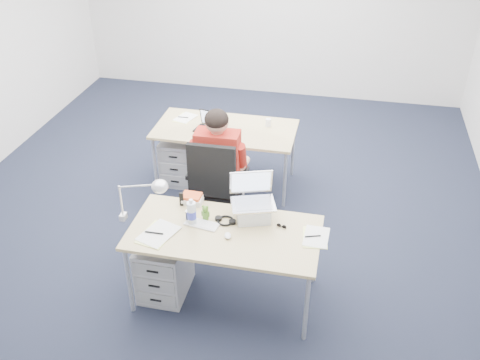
% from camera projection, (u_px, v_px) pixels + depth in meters
% --- Properties ---
extents(floor, '(7.00, 7.00, 0.00)m').
position_uv_depth(floor, '(217.00, 214.00, 5.91)').
color(floor, black).
rests_on(floor, ground).
extents(room, '(6.02, 7.02, 2.80)m').
position_uv_depth(room, '(212.00, 65.00, 4.99)').
color(room, silver).
rests_on(room, ground).
extents(desk_near, '(1.60, 0.80, 0.73)m').
position_uv_depth(desk_near, '(224.00, 236.00, 4.48)').
color(desk_near, tan).
rests_on(desk_near, ground).
extents(desk_far, '(1.60, 0.80, 0.73)m').
position_uv_depth(desk_far, '(225.00, 132.00, 6.09)').
color(desk_far, tan).
rests_on(desk_far, ground).
extents(office_chair, '(0.73, 0.73, 1.13)m').
position_uv_depth(office_chair, '(218.00, 206.00, 5.48)').
color(office_chair, black).
rests_on(office_chair, ground).
extents(seated_person, '(0.43, 0.75, 1.37)m').
position_uv_depth(seated_person, '(221.00, 166.00, 5.45)').
color(seated_person, '#AB2318').
rests_on(seated_person, ground).
extents(drawer_pedestal_near, '(0.40, 0.50, 0.55)m').
position_uv_depth(drawer_pedestal_near, '(164.00, 267.00, 4.76)').
color(drawer_pedestal_near, '#ACAEB2').
rests_on(drawer_pedestal_near, ground).
extents(drawer_pedestal_far, '(0.40, 0.50, 0.55)m').
position_uv_depth(drawer_pedestal_far, '(181.00, 159.00, 6.38)').
color(drawer_pedestal_far, '#ACAEB2').
rests_on(drawer_pedestal_far, ground).
extents(silver_laptop, '(0.44, 0.39, 0.39)m').
position_uv_depth(silver_laptop, '(253.00, 199.00, 4.51)').
color(silver_laptop, silver).
rests_on(silver_laptop, desk_near).
extents(wireless_keyboard, '(0.31, 0.17, 0.01)m').
position_uv_depth(wireless_keyboard, '(202.00, 224.00, 4.53)').
color(wireless_keyboard, white).
rests_on(wireless_keyboard, desk_near).
extents(computer_mouse, '(0.08, 0.10, 0.03)m').
position_uv_depth(computer_mouse, '(228.00, 236.00, 4.39)').
color(computer_mouse, white).
rests_on(computer_mouse, desk_near).
extents(headphones, '(0.21, 0.18, 0.03)m').
position_uv_depth(headphones, '(225.00, 220.00, 4.57)').
color(headphones, black).
rests_on(headphones, desk_near).
extents(can_koozie, '(0.07, 0.07, 0.10)m').
position_uv_depth(can_koozie, '(189.00, 215.00, 4.57)').
color(can_koozie, '#131A3B').
rests_on(can_koozie, desk_near).
extents(water_bottle, '(0.08, 0.08, 0.25)m').
position_uv_depth(water_bottle, '(192.00, 212.00, 4.48)').
color(water_bottle, silver).
rests_on(water_bottle, desk_near).
extents(bear_figurine, '(0.09, 0.08, 0.14)m').
position_uv_depth(bear_figurine, '(205.00, 212.00, 4.57)').
color(bear_figurine, '#346F1D').
rests_on(bear_figurine, desk_near).
extents(book_stack, '(0.20, 0.16, 0.08)m').
position_uv_depth(book_stack, '(192.00, 199.00, 4.79)').
color(book_stack, silver).
rests_on(book_stack, desk_near).
extents(cordless_phone, '(0.04, 0.03, 0.13)m').
position_uv_depth(cordless_phone, '(181.00, 199.00, 4.75)').
color(cordless_phone, black).
rests_on(cordless_phone, desk_near).
extents(papers_left, '(0.32, 0.39, 0.01)m').
position_uv_depth(papers_left, '(157.00, 234.00, 4.42)').
color(papers_left, '#F3FF93').
rests_on(papers_left, desk_near).
extents(papers_right, '(0.20, 0.29, 0.01)m').
position_uv_depth(papers_right, '(315.00, 237.00, 4.38)').
color(papers_right, '#F3FF93').
rests_on(papers_right, desk_near).
extents(sunglasses, '(0.10, 0.06, 0.02)m').
position_uv_depth(sunglasses, '(282.00, 226.00, 4.50)').
color(sunglasses, black).
rests_on(sunglasses, desk_near).
extents(desk_lamp, '(0.43, 0.24, 0.46)m').
position_uv_depth(desk_lamp, '(136.00, 199.00, 4.46)').
color(desk_lamp, silver).
rests_on(desk_lamp, desk_near).
extents(dark_laptop, '(0.35, 0.34, 0.22)m').
position_uv_depth(dark_laptop, '(208.00, 122.00, 5.96)').
color(dark_laptop, black).
rests_on(dark_laptop, desk_far).
extents(far_cup, '(0.06, 0.06, 0.09)m').
position_uv_depth(far_cup, '(268.00, 123.00, 6.09)').
color(far_cup, white).
rests_on(far_cup, desk_far).
extents(far_papers, '(0.25, 0.31, 0.01)m').
position_uv_depth(far_papers, '(185.00, 118.00, 6.28)').
color(far_papers, white).
rests_on(far_papers, desk_far).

